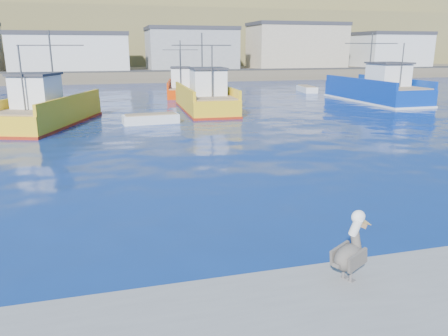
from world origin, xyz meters
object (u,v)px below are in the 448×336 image
(boat_orange, at_px, (181,87))
(trawler_yellow_a, at_px, (48,111))
(trawler_blue, at_px, (377,90))
(skiff_mid, at_px, (151,120))
(skiff_far, at_px, (307,89))
(pelican, at_px, (351,251))
(trawler_yellow_b, at_px, (205,99))

(boat_orange, bearing_deg, trawler_yellow_a, -126.34)
(trawler_blue, distance_m, skiff_mid, 24.26)
(boat_orange, relative_size, skiff_far, 1.82)
(trawler_yellow_a, xyz_separation_m, skiff_mid, (6.86, -1.04, -0.73))
(skiff_mid, bearing_deg, pelican, -85.98)
(trawler_yellow_a, height_order, boat_orange, trawler_yellow_a)
(trawler_yellow_a, relative_size, trawler_blue, 0.87)
(pelican, bearing_deg, boat_orange, 85.18)
(trawler_yellow_b, bearing_deg, skiff_mid, -134.00)
(boat_orange, bearing_deg, trawler_blue, -28.87)
(trawler_yellow_a, bearing_deg, trawler_yellow_b, 19.72)
(trawler_yellow_a, distance_m, skiff_far, 32.55)
(trawler_yellow_b, distance_m, skiff_mid, 7.47)
(trawler_blue, bearing_deg, skiff_far, 102.22)
(boat_orange, xyz_separation_m, skiff_far, (15.60, 0.97, -0.70))
(trawler_blue, bearing_deg, skiff_mid, -162.15)
(trawler_yellow_b, relative_size, skiff_far, 2.55)
(boat_orange, distance_m, skiff_mid, 18.08)
(skiff_mid, xyz_separation_m, pelican, (1.67, -23.67, 0.86))
(trawler_yellow_a, bearing_deg, boat_orange, 53.66)
(trawler_yellow_b, relative_size, trawler_blue, 0.87)
(trawler_yellow_a, distance_m, skiff_mid, 6.98)
(pelican, bearing_deg, skiff_far, 65.58)
(skiff_far, distance_m, pelican, 46.10)
(trawler_yellow_a, bearing_deg, skiff_mid, -8.59)
(skiff_mid, relative_size, skiff_far, 0.93)
(trawler_yellow_b, height_order, boat_orange, trawler_yellow_b)
(trawler_blue, height_order, boat_orange, trawler_blue)
(boat_orange, distance_m, pelican, 41.14)
(trawler_blue, bearing_deg, boat_orange, 151.13)
(trawler_yellow_a, height_order, pelican, trawler_yellow_a)
(trawler_blue, distance_m, boat_orange, 20.50)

